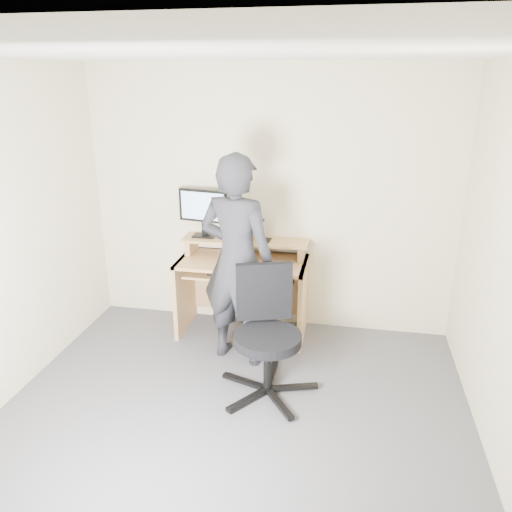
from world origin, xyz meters
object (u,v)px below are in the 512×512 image
(desk, at_px, (244,277))
(monitor, at_px, (203,209))
(office_chair, at_px, (266,328))
(person, at_px, (237,261))

(desk, height_order, monitor, monitor)
(monitor, bearing_deg, office_chair, -43.92)
(desk, xyz_separation_m, office_chair, (0.38, -0.96, -0.01))
(desk, bearing_deg, office_chair, -68.31)
(office_chair, distance_m, person, 0.65)
(desk, distance_m, person, 0.65)
(desk, relative_size, monitor, 2.46)
(desk, bearing_deg, person, -84.03)
(monitor, relative_size, person, 0.27)
(desk, xyz_separation_m, person, (0.06, -0.53, 0.36))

